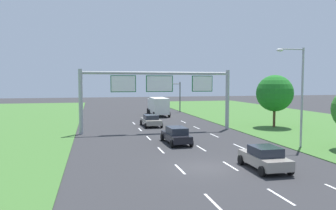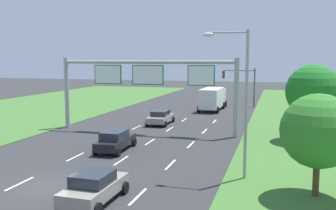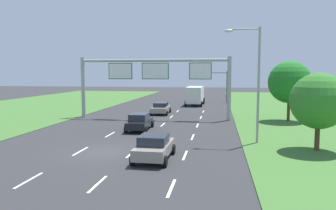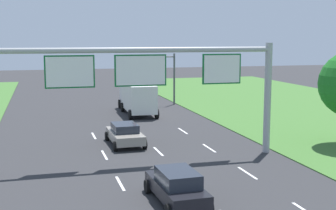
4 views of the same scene
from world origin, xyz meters
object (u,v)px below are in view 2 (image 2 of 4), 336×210
Objects in this scene: sign_gantry at (147,80)px; traffic_light_mast at (241,80)px; street_lamp at (240,91)px; roadside_tree_near at (318,131)px; car_mid_lane at (94,187)px; car_lead_silver at (115,140)px; roadside_tree_mid at (313,91)px; car_near_red at (160,117)px; box_truck at (213,98)px.

sign_gantry reaches higher than traffic_light_mast.
street_lamp is 4.78m from roadside_tree_near.
sign_gantry reaches higher than car_mid_lane.
roadside_tree_mid is at bearing 25.80° from car_lead_silver.
sign_gantry is at bearing 88.80° from car_lead_silver.
car_mid_lane is at bearing -82.27° from car_near_red.
roadside_tree_near reaches higher than car_lead_silver.
car_near_red is 19.37m from street_lamp.
car_near_red is at bearing 100.06° from car_mid_lane.
street_lamp is 12.79m from roadside_tree_mid.
roadside_tree_near is at bearing -25.98° from car_lead_silver.
box_truck is 18.08m from sign_gantry.
box_truck is at bearing 79.03° from sign_gantry.
traffic_light_mast is at bearing 68.01° from car_near_red.
roadside_tree_near reaches higher than car_near_red.
roadside_tree_mid reaches higher than roadside_tree_near.
car_near_red is 0.53× the size of box_truck.
sign_gantry reaches higher than roadside_tree_mid.
car_lead_silver is 25.20m from box_truck.
car_mid_lane is at bearing -88.79° from box_truck.
roadside_tree_mid is (11.18, 17.43, 3.45)m from car_mid_lane.
car_mid_lane is 0.73× the size of traffic_light_mast.
car_lead_silver is 16.73m from roadside_tree_mid.
box_truck is 1.49× the size of traffic_light_mast.
box_truck is 6.30m from traffic_light_mast.
roadside_tree_mid is (14.49, 7.63, 3.43)m from car_lead_silver.
traffic_light_mast reaches higher than box_truck.
street_lamp is at bearing -60.27° from car_near_red.
car_near_red is 0.26× the size of sign_gantry.
roadside_tree_near is (10.31, -31.02, 1.71)m from box_truck.
roadside_tree_mid reaches higher than car_mid_lane.
street_lamp is (9.66, -11.66, 0.15)m from sign_gantry.
sign_gantry is at bearing -90.18° from car_near_red.
roadside_tree_near is (13.79, -18.07, 2.60)m from car_near_red.
box_truck is at bearing 73.56° from car_near_red.
roadside_tree_mid is (11.20, -17.34, 2.57)m from box_truck.
car_mid_lane is 0.78× the size of roadside_tree_near.
street_lamp is (6.28, -29.12, 3.43)m from box_truck.
car_near_red is at bearing 127.35° from roadside_tree_near.
roadside_tree_near is (10.29, 3.75, 2.58)m from car_mid_lane.
roadside_tree_mid is (0.89, 13.68, 0.87)m from roadside_tree_near.
roadside_tree_mid reaches higher than traffic_light_mast.
car_mid_lane is at bearing -94.63° from traffic_light_mast.
roadside_tree_mid is (14.68, -4.39, 3.47)m from car_near_red.
roadside_tree_near is at bearing -44.72° from sign_gantry.
car_mid_lane is at bearing -122.67° from roadside_tree_mid.
traffic_light_mast is at bearing 101.12° from roadside_tree_near.
roadside_tree_mid is at bearing -18.02° from car_near_red.
sign_gantry is at bearing 129.66° from street_lamp.
car_mid_lane is at bearing -73.32° from car_lead_silver.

